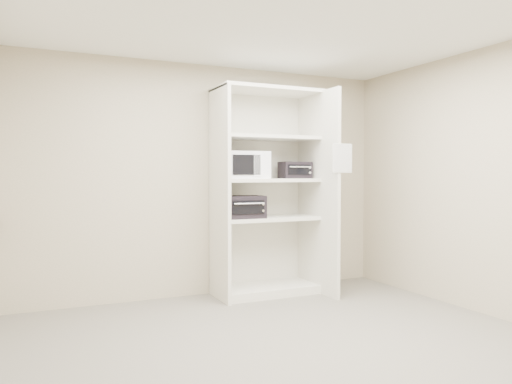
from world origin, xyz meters
name	(u,v)px	position (x,y,z in m)	size (l,w,h in m)	color
floor	(290,346)	(0.00, 0.00, 0.00)	(4.50, 4.00, 0.01)	#5F5B53
ceiling	(290,16)	(0.00, 0.00, 2.70)	(4.50, 4.00, 0.01)	white
wall_back	(208,180)	(0.00, 2.00, 1.35)	(4.50, 0.02, 2.70)	#BFAB96
wall_front	(502,189)	(0.00, -2.00, 1.35)	(4.50, 0.02, 2.70)	#BFAB96
wall_right	(486,181)	(2.25, 0.00, 1.35)	(0.02, 4.00, 2.70)	#BFAB96
shelving_unit	(270,199)	(0.67, 1.70, 1.13)	(1.24, 0.92, 2.42)	silver
microwave	(244,165)	(0.33, 1.70, 1.53)	(0.52, 0.40, 0.31)	white
toaster_oven_upper	(295,170)	(1.00, 1.71, 1.47)	(0.35, 0.26, 0.20)	black
toaster_oven_lower	(243,207)	(0.28, 1.64, 1.05)	(0.46, 0.35, 0.26)	black
paper_sign	(342,158)	(1.25, 1.07, 1.60)	(0.25, 0.01, 0.32)	white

